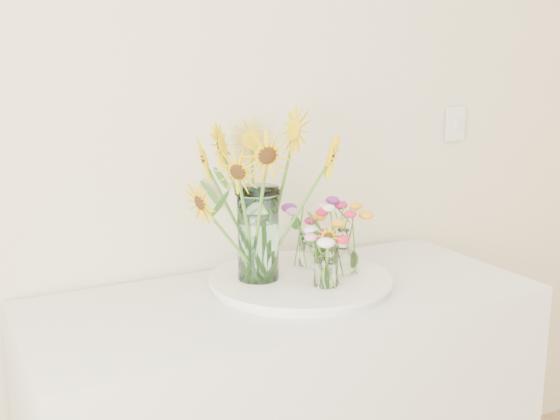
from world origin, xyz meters
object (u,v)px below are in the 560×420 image
at_px(small_vase_b, 343,251).
at_px(small_vase_c, 309,250).
at_px(mason_jar, 258,234).
at_px(tray, 300,282).
at_px(small_vase_a, 326,267).

xyz_separation_m(small_vase_b, small_vase_c, (-0.05, 0.10, -0.01)).
distance_m(small_vase_b, small_vase_c, 0.12).
bearing_deg(mason_jar, small_vase_b, -13.53).
bearing_deg(mason_jar, tray, -18.36).
bearing_deg(tray, small_vase_c, 47.48).
bearing_deg(tray, small_vase_b, -9.10).
height_order(tray, small_vase_c, small_vase_c).
xyz_separation_m(small_vase_a, small_vase_b, (0.11, 0.08, 0.01)).
distance_m(mason_jar, small_vase_b, 0.26).
height_order(tray, small_vase_a, small_vase_a).
bearing_deg(small_vase_c, tray, -132.52).
height_order(small_vase_b, small_vase_c, small_vase_b).
bearing_deg(small_vase_a, small_vase_c, 73.76).
height_order(mason_jar, small_vase_c, mason_jar).
relative_size(tray, mason_jar, 1.84).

